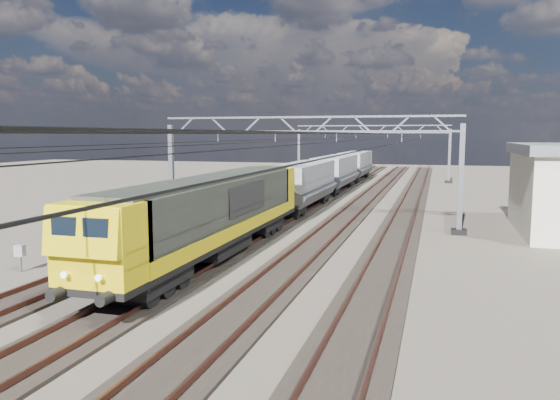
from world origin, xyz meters
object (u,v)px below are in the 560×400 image
(catenary_gantry_far, at_px, (371,151))
(locomotive, at_px, (214,211))
(hopper_wagon_mid, at_px, (335,171))
(hopper_wagon_third, at_px, (355,164))
(catenary_gantry_mid, at_px, (305,167))
(trackside_cabinet, at_px, (20,251))
(hopper_wagon_lead, at_px, (303,182))

(catenary_gantry_far, relative_size, locomotive, 0.94)
(hopper_wagon_mid, height_order, hopper_wagon_third, same)
(hopper_wagon_mid, bearing_deg, locomotive, -90.00)
(catenary_gantry_mid, distance_m, hopper_wagon_mid, 21.86)
(hopper_wagon_third, relative_size, trackside_cabinet, 10.81)
(catenary_gantry_mid, relative_size, catenary_gantry_far, 1.00)
(hopper_wagon_lead, xyz_separation_m, hopper_wagon_third, (0.00, 28.40, 0.00))
(catenary_gantry_mid, xyz_separation_m, catenary_gantry_far, (0.00, 36.00, 0.00))
(catenary_gantry_mid, height_order, catenary_gantry_far, same)
(locomotive, bearing_deg, hopper_wagon_mid, 90.00)
(catenary_gantry_mid, bearing_deg, hopper_wagon_third, 93.19)
(catenary_gantry_far, xyz_separation_m, trackside_cabinet, (-9.17, -50.84, -3.00))
(trackside_cabinet, bearing_deg, catenary_gantry_mid, 50.80)
(hopper_wagon_third, bearing_deg, trackside_cabinet, -98.04)
(hopper_wagon_mid, xyz_separation_m, hopper_wagon_third, (0.00, 14.20, 0.00))
(catenary_gantry_mid, relative_size, hopper_wagon_mid, 1.53)
(catenary_gantry_mid, bearing_deg, locomotive, -101.11)
(locomotive, bearing_deg, catenary_gantry_mid, 78.89)
(catenary_gantry_mid, relative_size, trackside_cabinet, 16.55)
(locomotive, bearing_deg, catenary_gantry_far, 87.52)
(catenary_gantry_mid, height_order, hopper_wagon_mid, catenary_gantry_mid)
(catenary_gantry_mid, relative_size, hopper_wagon_third, 1.53)
(hopper_wagon_mid, bearing_deg, catenary_gantry_mid, -84.73)
(catenary_gantry_mid, xyz_separation_m, locomotive, (-2.00, -10.19, -1.58))
(locomotive, relative_size, hopper_wagon_lead, 1.62)
(catenary_gantry_mid, distance_m, locomotive, 10.50)
(hopper_wagon_lead, bearing_deg, catenary_gantry_far, 85.98)
(hopper_wagon_lead, bearing_deg, hopper_wagon_mid, 90.00)
(hopper_wagon_third, height_order, trackside_cabinet, hopper_wagon_third)
(catenary_gantry_mid, relative_size, hopper_wagon_lead, 1.53)
(hopper_wagon_mid, relative_size, trackside_cabinet, 10.81)
(hopper_wagon_mid, bearing_deg, hopper_wagon_third, 90.00)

